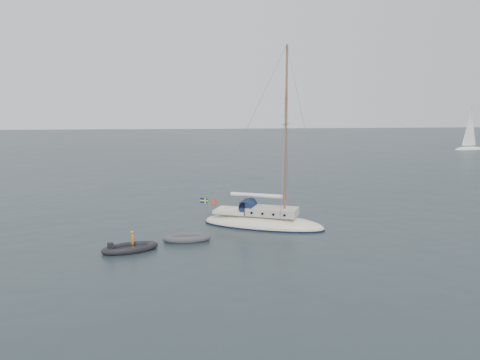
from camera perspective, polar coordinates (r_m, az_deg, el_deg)
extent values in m
plane|color=black|center=(32.89, -0.20, -6.21)|extent=(300.00, 300.00, 0.00)
ellipsoid|color=white|center=(34.06, 2.82, -5.43)|extent=(8.89, 2.77, 1.48)
cube|color=beige|center=(33.94, 3.98, -3.72)|extent=(3.56, 1.88, 0.54)
cube|color=white|center=(33.56, -1.18, -4.13)|extent=(2.37, 1.88, 0.25)
cylinder|color=#15203E|center=(33.60, 0.92, -3.36)|extent=(0.95, 1.63, 0.95)
cube|color=#15203E|center=(33.53, 0.58, -3.04)|extent=(0.44, 1.63, 0.40)
cylinder|color=brown|center=(33.33, 5.60, 5.84)|extent=(0.15, 0.15, 11.85)
cylinder|color=brown|center=(33.31, 5.61, 6.86)|extent=(0.05, 2.17, 0.05)
cylinder|color=brown|center=(33.53, 2.01, -2.02)|extent=(4.15, 0.10, 0.10)
cylinder|color=white|center=(33.52, 2.01, -1.94)|extent=(3.86, 0.28, 0.28)
cylinder|color=gray|center=(33.36, -3.89, -3.48)|extent=(0.04, 2.17, 0.04)
torus|color=#F43205|center=(33.93, -4.02, -3.26)|extent=(0.53, 0.10, 0.53)
cylinder|color=brown|center=(33.37, -4.48, -3.66)|extent=(0.03, 0.03, 0.89)
cube|color=navy|center=(33.29, -5.00, -3.17)|extent=(0.59, 0.02, 0.38)
cube|color=yellow|center=(33.29, -5.00, -3.17)|extent=(0.61, 0.03, 0.09)
cube|color=yellow|center=(33.30, -4.81, -3.16)|extent=(0.09, 0.03, 0.40)
cylinder|color=black|center=(34.65, 1.60, -3.44)|extent=(0.18, 0.06, 0.18)
cylinder|color=black|center=(32.82, 2.07, -4.15)|extent=(0.18, 0.06, 0.18)
cylinder|color=black|center=(34.77, 2.90, -3.41)|extent=(0.18, 0.06, 0.18)
cylinder|color=black|center=(32.94, 3.44, -4.11)|extent=(0.18, 0.06, 0.18)
cylinder|color=black|center=(34.90, 4.18, -3.37)|extent=(0.18, 0.06, 0.18)
cylinder|color=black|center=(33.09, 4.79, -4.07)|extent=(0.18, 0.06, 0.18)
cylinder|color=black|center=(35.05, 5.45, -3.33)|extent=(0.18, 0.06, 0.18)
cylinder|color=black|center=(33.25, 6.13, -4.02)|extent=(0.18, 0.06, 0.18)
cube|color=#46464A|center=(30.66, -6.50, -7.14)|extent=(1.90, 0.78, 0.11)
cube|color=black|center=(29.20, -13.24, -8.17)|extent=(2.14, 0.89, 0.11)
cube|color=black|center=(29.28, -15.54, -7.65)|extent=(0.31, 0.31, 0.54)
imported|color=orange|center=(29.02, -12.93, -7.10)|extent=(0.33, 0.43, 1.06)
ellipsoid|color=white|center=(104.62, 26.11, 3.38)|extent=(6.76, 2.25, 1.13)
cylinder|color=gray|center=(104.35, 26.27, 5.81)|extent=(0.11, 0.11, 7.89)
cone|color=white|center=(104.32, 26.25, 5.81)|extent=(3.61, 3.61, 7.33)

